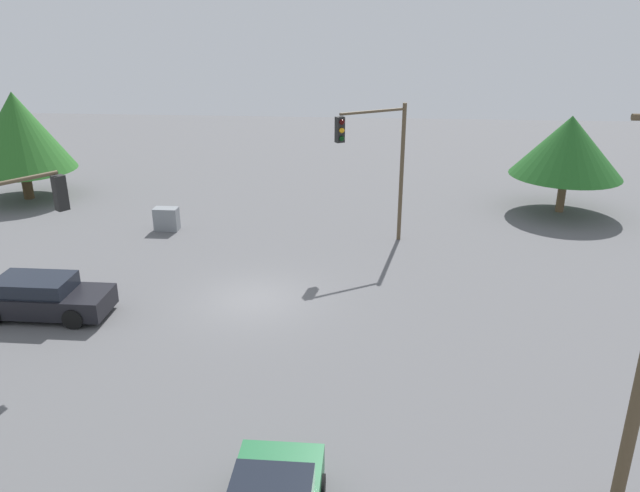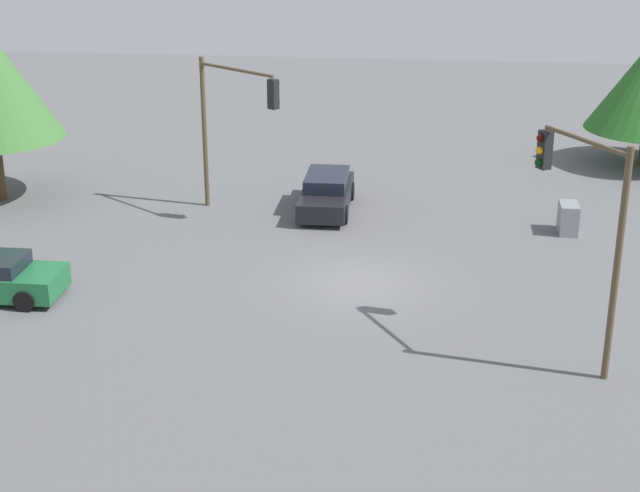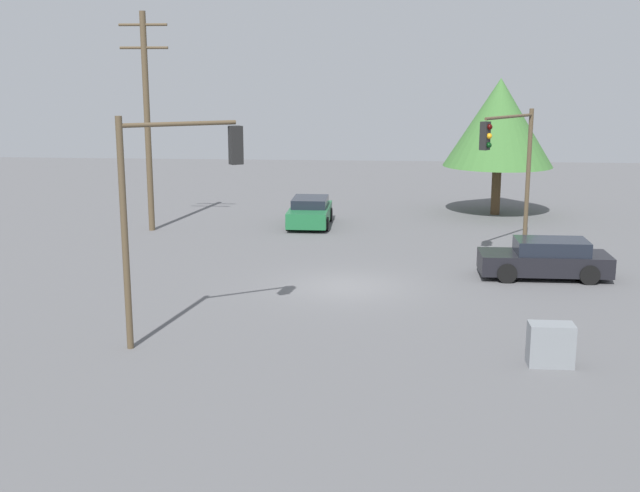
# 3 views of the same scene
# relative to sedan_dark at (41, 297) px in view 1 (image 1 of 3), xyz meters

# --- Properties ---
(ground_plane) EXTENTS (80.00, 80.00, 0.00)m
(ground_plane) POSITION_rel_sedan_dark_xyz_m (-7.10, -1.82, -0.69)
(ground_plane) COLOR #5B5B5E
(sedan_dark) EXTENTS (4.60, 1.92, 1.42)m
(sedan_dark) POSITION_rel_sedan_dark_xyz_m (0.00, 0.00, 0.00)
(sedan_dark) COLOR black
(sedan_dark) RESTS_ON ground_plane
(traffic_signal_main) EXTENTS (3.00, 2.03, 6.22)m
(traffic_signal_main) POSITION_rel_sedan_dark_xyz_m (-11.53, -7.93, 3.55)
(traffic_signal_main) COLOR brown
(traffic_signal_main) RESTS_ON ground_plane
(electrical_cabinet) EXTENTS (1.13, 0.65, 1.10)m
(electrical_cabinet) POSITION_rel_sedan_dark_xyz_m (-1.56, -9.00, -0.14)
(electrical_cabinet) COLOR gray
(electrical_cabinet) RESTS_ON ground_plane
(tree_left) EXTENTS (5.63, 5.63, 5.87)m
(tree_left) POSITION_rel_sedan_dark_xyz_m (7.80, -13.50, 3.06)
(tree_left) COLOR #4C3823
(tree_left) RESTS_ON ground_plane
(tree_far) EXTENTS (5.59, 5.59, 4.99)m
(tree_far) POSITION_rel_sedan_dark_xyz_m (-21.19, -13.52, 2.77)
(tree_far) COLOR brown
(tree_far) RESTS_ON ground_plane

